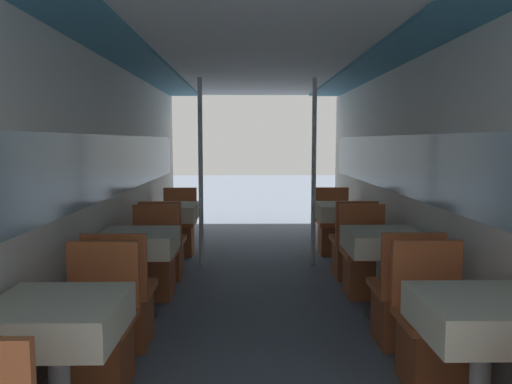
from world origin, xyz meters
TOP-DOWN VIEW (x-y plane):
  - wall_left at (-1.41, 2.79)m, footprint 0.05×8.39m
  - wall_right at (1.41, 2.79)m, footprint 0.05×8.39m
  - ceiling_panel at (0.00, 2.79)m, footprint 2.81×8.39m
  - dining_table_left_0 at (-1.02, 0.83)m, footprint 0.61×0.61m
  - chair_left_far_0 at (-1.02, 1.41)m, footprint 0.44×0.44m
  - dining_table_left_1 at (-1.02, 2.61)m, footprint 0.61×0.61m
  - chair_left_near_1 at (-1.02, 2.03)m, footprint 0.44×0.44m
  - chair_left_far_1 at (-1.02, 3.20)m, footprint 0.44×0.44m
  - dining_table_left_2 at (-1.02, 4.40)m, footprint 0.61×0.61m
  - chair_left_near_2 at (-1.02, 3.81)m, footprint 0.44×0.44m
  - chair_left_far_2 at (-1.02, 4.99)m, footprint 0.44×0.44m
  - support_pole_left_2 at (-0.67, 4.40)m, footprint 0.05×0.05m
  - dining_table_right_0 at (1.02, 0.83)m, footprint 0.61×0.61m
  - chair_right_far_0 at (1.02, 1.41)m, footprint 0.44×0.44m
  - dining_table_right_1 at (1.02, 2.61)m, footprint 0.61×0.61m
  - chair_right_near_1 at (1.02, 2.03)m, footprint 0.44×0.44m
  - chair_right_far_1 at (1.02, 3.20)m, footprint 0.44×0.44m
  - dining_table_right_2 at (1.02, 4.40)m, footprint 0.61×0.61m
  - chair_right_near_2 at (1.02, 3.81)m, footprint 0.44×0.44m
  - chair_right_far_2 at (1.02, 4.99)m, footprint 0.44×0.44m
  - support_pole_right_2 at (0.67, 4.40)m, footprint 0.05×0.05m

SIDE VIEW (x-z plane):
  - chair_left_far_0 at x=-1.02m, z-range -0.16..0.70m
  - chair_left_near_1 at x=-1.02m, z-range -0.16..0.70m
  - chair_left_far_1 at x=-1.02m, z-range -0.16..0.70m
  - chair_left_near_2 at x=-1.02m, z-range -0.16..0.70m
  - chair_left_far_2 at x=-1.02m, z-range -0.16..0.70m
  - chair_right_far_0 at x=1.02m, z-range -0.16..0.70m
  - chair_right_near_1 at x=1.02m, z-range -0.16..0.70m
  - chair_right_far_1 at x=1.02m, z-range -0.16..0.70m
  - chair_right_near_2 at x=1.02m, z-range -0.16..0.70m
  - chair_right_far_2 at x=1.02m, z-range -0.16..0.70m
  - dining_table_left_0 at x=-1.02m, z-range 0.25..0.99m
  - dining_table_left_1 at x=-1.02m, z-range 0.25..0.99m
  - dining_table_left_2 at x=-1.02m, z-range 0.25..0.99m
  - dining_table_right_0 at x=1.02m, z-range 0.25..0.99m
  - dining_table_right_1 at x=1.02m, z-range 0.25..0.99m
  - dining_table_right_2 at x=1.02m, z-range 0.25..0.99m
  - support_pole_left_2 at x=-0.67m, z-range 0.00..2.22m
  - support_pole_right_2 at x=0.67m, z-range 0.00..2.22m
  - wall_left at x=-1.41m, z-range 0.02..2.23m
  - wall_right at x=1.41m, z-range 0.02..2.23m
  - ceiling_panel at x=0.00m, z-range 2.22..2.29m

